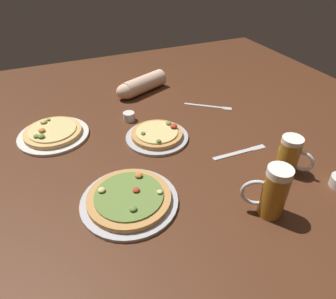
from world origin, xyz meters
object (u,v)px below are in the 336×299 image
pizza_plate_near (129,199)px  knife_right (240,152)px  pizza_plate_far (158,135)px  ramekin_sauce (129,117)px  pizza_plate_side (53,133)px  beer_mug_dark (273,192)px  diner_arm (140,85)px  beer_mug_amber (290,155)px  fork_left (209,106)px

pizza_plate_near → knife_right: size_ratio=1.34×
pizza_plate_far → ramekin_sauce: size_ratio=5.01×
pizza_plate_near → pizza_plate_side: (-0.18, 0.50, -0.00)m
pizza_plate_side → beer_mug_dark: 0.90m
diner_arm → beer_mug_amber: bearing=-71.4°
beer_mug_dark → beer_mug_amber: bearing=35.8°
fork_left → knife_right: same height
pizza_plate_side → fork_left: size_ratio=1.47×
pizza_plate_side → ramekin_sauce: 0.33m
beer_mug_dark → ramekin_sauce: (-0.22, 0.71, -0.07)m
knife_right → beer_mug_amber: bearing=-59.4°
beer_mug_dark → ramekin_sauce: bearing=107.5°
pizza_plate_side → ramekin_sauce: size_ratio=5.62×
pizza_plate_near → beer_mug_amber: beer_mug_amber is taller
fork_left → diner_arm: size_ratio=0.66×
beer_mug_amber → diner_arm: (-0.28, 0.82, -0.02)m
beer_mug_amber → fork_left: size_ratio=0.69×
diner_arm → knife_right: bearing=-74.5°
beer_mug_amber → diner_arm: size_ratio=0.46×
pizza_plate_far → beer_mug_amber: size_ratio=1.89×
pizza_plate_side → beer_mug_amber: beer_mug_amber is taller
pizza_plate_far → beer_mug_amber: beer_mug_amber is taller
pizza_plate_near → beer_mug_amber: size_ratio=2.26×
knife_right → diner_arm: (-0.18, 0.66, 0.04)m
ramekin_sauce → fork_left: ramekin_sauce is taller
ramekin_sauce → diner_arm: (0.14, 0.25, 0.02)m
beer_mug_dark → beer_mug_amber: beer_mug_dark is taller
pizza_plate_near → pizza_plate_far: bearing=54.3°
pizza_plate_side → ramekin_sauce: pizza_plate_side is taller
ramekin_sauce → knife_right: ramekin_sauce is taller
beer_mug_amber → diner_arm: 0.87m
pizza_plate_far → beer_mug_dark: size_ratio=1.49×
beer_mug_dark → diner_arm: 0.96m
ramekin_sauce → fork_left: (0.40, -0.03, -0.02)m
beer_mug_amber → fork_left: (-0.01, 0.54, -0.07)m
fork_left → diner_arm: bearing=132.9°
diner_arm → pizza_plate_far: bearing=-99.8°
ramekin_sauce → fork_left: size_ratio=0.26×
pizza_plate_near → pizza_plate_side: bearing=109.7°
beer_mug_dark → diner_arm: beer_mug_dark is taller
beer_mug_dark → knife_right: size_ratio=0.75×
fork_left → ramekin_sauce: bearing=175.6°
fork_left → diner_arm: (-0.26, 0.28, 0.04)m
beer_mug_dark → beer_mug_amber: (0.19, 0.14, -0.02)m
diner_arm → pizza_plate_near: bearing=-111.7°
beer_mug_dark → knife_right: beer_mug_dark is taller
diner_arm → fork_left: bearing=-47.1°
pizza_plate_near → ramekin_sauce: 0.52m
pizza_plate_near → ramekin_sauce: bearing=72.6°
beer_mug_amber → ramekin_sauce: bearing=126.3°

